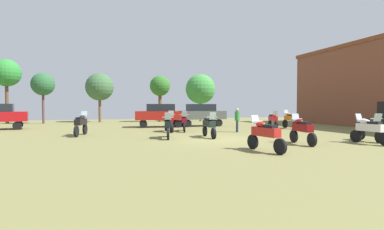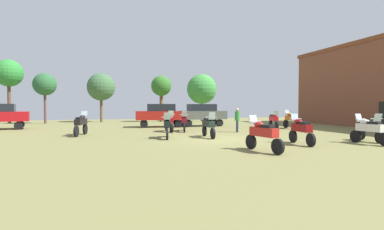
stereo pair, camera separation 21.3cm
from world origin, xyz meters
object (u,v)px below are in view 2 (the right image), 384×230
Objects in this scene: motorcycle_1 at (81,124)px; motorcycle_5 at (301,129)px; motorcycle_6 at (274,120)px; motorcycle_3 at (209,125)px; tree_5 at (161,87)px; motorcycle_9 at (370,128)px; tree_2 at (101,87)px; motorcycle_11 at (263,134)px; tree_1 at (45,85)px; tree_3 at (202,89)px; motorcycle_8 at (184,121)px; motorcycle_7 at (169,121)px; person_1 at (237,118)px; car_2 at (161,114)px; motorcycle_10 at (291,119)px; tree_4 at (9,74)px; motorcycle_4 at (167,126)px; motorcycle_2 at (369,129)px; car_3 at (202,113)px.

motorcycle_5 is (10.41, -7.39, -0.03)m from motorcycle_1.
motorcycle_1 is at bearing 19.38° from motorcycle_6.
tree_5 is at bearing -88.97° from motorcycle_3.
motorcycle_9 is 0.38× the size of tree_2.
motorcycle_11 is 26.10m from tree_1.
tree_3 is (-1.89, 12.62, 3.12)m from motorcycle_6.
motorcycle_6 reaches higher than motorcycle_9.
motorcycle_8 is at bearing 22.13° from motorcycle_1.
motorcycle_7 reaches higher than motorcycle_6.
tree_5 reaches higher than motorcycle_11.
motorcycle_5 is 1.29× the size of person_1.
motorcycle_3 is at bearing 108.10° from motorcycle_8.
car_2 is (-8.56, 13.11, 0.46)m from motorcycle_9.
motorcycle_7 is 10.03m from motorcycle_10.
tree_2 is 0.98× the size of tree_3.
tree_4 reaches higher than motorcycle_3.
motorcycle_7 is (0.94, 4.00, 0.02)m from motorcycle_4.
motorcycle_9 is at bearing -59.06° from tree_2.
motorcycle_4 is 4.11m from motorcycle_7.
motorcycle_7 is 1.01× the size of motorcycle_10.
motorcycle_8 is at bearing -105.66° from motorcycle_4.
tree_2 is at bearing 100.20° from motorcycle_1.
person_1 is 0.25× the size of tree_4.
tree_1 is at bearing 131.04° from motorcycle_5.
motorcycle_10 reaches higher than motorcycle_3.
motorcycle_6 is 9.45m from car_2.
tree_2 is (-9.36, 16.04, 3.00)m from person_1.
tree_3 reaches higher than motorcycle_2.
motorcycle_11 is at bearing -61.94° from tree_1.
motorcycle_3 is 4.10m from person_1.
motorcycle_2 is 14.52m from car_3.
person_1 is at bearing -98.54° from tree_3.
motorcycle_6 is at bearing -135.47° from car_3.
motorcycle_1 is 11.59m from motorcycle_11.
motorcycle_8 is 8.90m from motorcycle_10.
motorcycle_5 is 0.39× the size of tree_2.
motorcycle_10 is 20.94m from tree_2.
car_2 and car_3 have the same top height.
motorcycle_8 is at bearing 147.91° from car_3.
motorcycle_9 is (14.60, -7.39, -0.03)m from motorcycle_1.
tree_4 reaches higher than motorcycle_6.
motorcycle_7 is at bearing -97.94° from tree_5.
motorcycle_10 is (8.58, 4.32, 0.02)m from motorcycle_3.
motorcycle_4 is 10.72m from motorcycle_9.
car_3 is (4.95, 8.80, 0.45)m from motorcycle_4.
motorcycle_4 reaches higher than motorcycle_5.
motorcycle_3 is at bearing -149.99° from motorcycle_10.
tree_3 is at bearing 88.80° from motorcycle_2.
tree_2 is at bearing -69.23° from motorcycle_3.
motorcycle_8 reaches higher than motorcycle_5.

